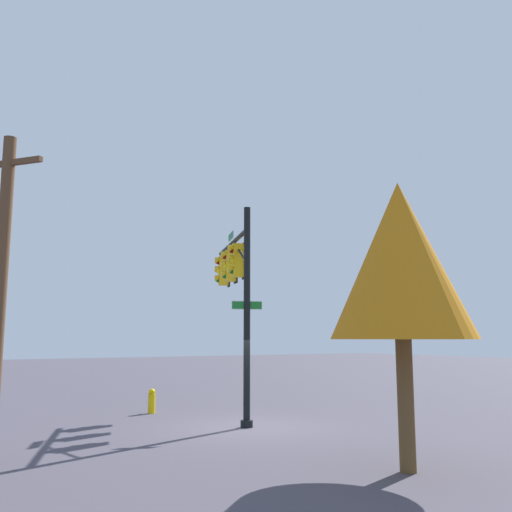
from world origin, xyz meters
name	(u,v)px	position (x,y,z in m)	size (l,w,h in m)	color
ground_plane	(247,427)	(0.00, 0.00, 0.00)	(120.00, 120.00, 0.00)	#45404B
signal_pole_assembly	(234,278)	(1.88, -0.64, 4.57)	(4.97, 2.19, 6.53)	black
utility_pole	(0,287)	(-1.05, 6.93, 3.66)	(1.49, 1.20, 7.06)	brown
fire_hydrant	(152,401)	(4.34, 1.20, 0.41)	(0.33, 0.24, 0.83)	#E1B609
tree_near	(400,261)	(-6.36, 0.21, 4.12)	(2.89, 2.89, 5.75)	brown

